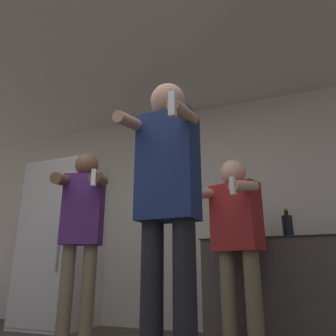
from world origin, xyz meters
name	(u,v)px	position (x,y,z in m)	size (l,w,h in m)	color
wall_back	(182,212)	(0.00, 2.65, 1.27)	(7.00, 0.06, 2.55)	beige
ceiling_slab	(133,52)	(0.00, 1.31, 2.57)	(7.00, 3.14, 0.05)	silver
refrigerator	(62,242)	(-1.39, 2.28, 0.94)	(0.77, 0.72, 1.89)	white
counter	(295,289)	(1.18, 2.34, 0.45)	(1.61, 0.59, 0.90)	#47423D
bottle_short_whiskey	(288,226)	(1.18, 2.27, 1.01)	(0.10, 0.10, 0.28)	black
bottle_brown_liquor	(243,226)	(0.77, 2.27, 1.03)	(0.09, 0.09, 0.33)	maroon
bottle_red_label	(217,230)	(0.50, 2.27, 1.00)	(0.09, 0.09, 0.26)	#194723
person_woman_foreground	(168,196)	(0.57, 0.76, 1.03)	(0.42, 0.46, 1.77)	black
person_man_side	(82,224)	(-0.48, 1.39, 1.00)	(0.50, 0.52, 1.65)	#75664C
person_spectator_back	(236,232)	(0.78, 1.82, 0.92)	(0.58, 0.58, 1.57)	#75664C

